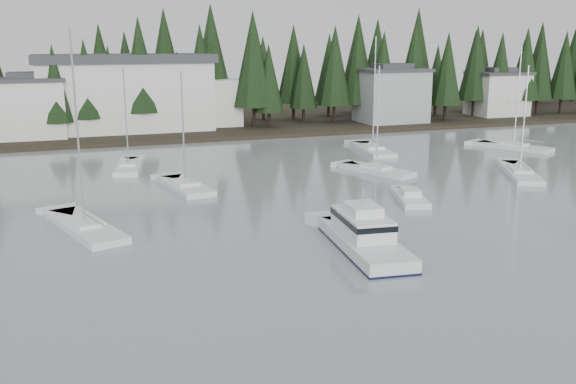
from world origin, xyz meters
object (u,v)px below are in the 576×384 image
Objects in this scene: sailboat_9 at (376,172)px; runabout_1 at (410,199)px; sailboat_4 at (513,148)px; house_west at (30,107)px; sailboat_6 at (85,229)px; sailboat_2 at (129,168)px; sailboat_8 at (520,174)px; sailboat_3 at (185,188)px; cabin_cruiser_center at (364,239)px; sailboat_10 at (373,151)px; house_east_a at (391,94)px; harbor_inn at (140,93)px; house_east_b at (498,93)px.

runabout_1 is (-2.78, -11.72, 0.07)m from sailboat_9.
sailboat_9 is at bearing 82.54° from sailboat_4.
runabout_1 is at bearing -55.69° from house_west.
sailboat_9 is at bearing -85.87° from sailboat_6.
sailboat_2 is 40.80m from sailboat_8.
cabin_cruiser_center is at bearing -168.75° from sailboat_3.
house_west is at bearing 52.35° from runabout_1.
runabout_1 is at bearing 169.86° from sailboat_10.
sailboat_10 is 24.86m from runabout_1.
sailboat_3 is at bearing -150.54° from sailboat_2.
house_west is 0.90× the size of house_east_a.
sailboat_9 reaches higher than cabin_cruiser_center.
harbor_inn is 2.26× the size of sailboat_4.
sailboat_8 reaches higher than sailboat_2.
sailboat_8 reaches higher than sailboat_9.
sailboat_10 is (5.52, 11.72, 0.01)m from sailboat_9.
sailboat_2 is at bearing 101.58° from sailboat_10.
sailboat_3 is at bearing 70.18° from sailboat_9.
sailboat_8 is (32.56, -43.73, -5.72)m from harbor_inn.
runabout_1 is at bearing -36.42° from cabin_cruiser_center.
sailboat_3 is 1.67× the size of runabout_1.
sailboat_9 is (12.28, 22.11, -0.62)m from cabin_cruiser_center.
sailboat_6 reaches higher than sailboat_10.
sailboat_6 is 43.10m from sailboat_8.
sailboat_10 reaches higher than house_east_a.
house_east_a is 50.70m from runabout_1.
sailboat_10 reaches higher than sailboat_8.
harbor_inn is at bearing 52.87° from sailboat_10.
sailboat_9 is (-19.70, -33.47, -4.84)m from house_east_a.
sailboat_10 is 2.13× the size of runabout_1.
house_west is at bearing 77.18° from sailboat_8.
sailboat_9 is (19.26, -37.81, -5.71)m from harbor_inn.
house_east_b is (76.00, 1.00, -0.25)m from house_west.
harbor_inn is at bearing 0.39° from sailboat_2.
sailboat_2 is at bearing 10.34° from sailboat_3.
sailboat_8 is (33.39, -5.16, -0.00)m from sailboat_3.
cabin_cruiser_center is 34.73m from sailboat_2.
harbor_inn reaches higher than sailboat_9.
sailboat_3 reaches higher than runabout_1.
sailboat_10 is (34.96, 23.12, -0.01)m from sailboat_6.
house_east_a is at bearing -64.65° from sailboat_6.
sailboat_9 is 12.04m from runabout_1.
house_east_a is at bearing -8.41° from runabout_1.
sailboat_9 is (34.30, -34.47, -4.59)m from house_west.
sailboat_10 is at bearing -21.73° from cabin_cruiser_center.
house_west is at bearing 27.29° from cabin_cruiser_center.
house_east_a is 0.81× the size of sailboat_4.
house_west is at bearing -179.25° from house_east_b.
runabout_1 is at bearing -107.72° from sailboat_6.
cabin_cruiser_center is 46.15m from sailboat_4.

